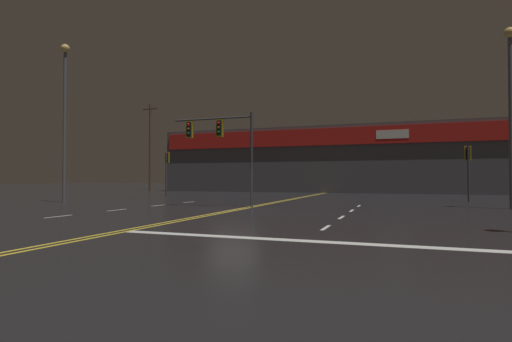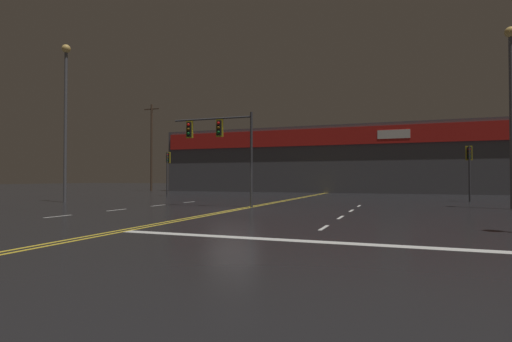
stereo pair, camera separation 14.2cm
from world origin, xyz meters
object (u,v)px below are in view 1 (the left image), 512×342
at_px(traffic_signal_corner_northwest, 167,164).
at_px(traffic_signal_corner_northeast, 468,161).
at_px(streetlight_median_approach, 510,93).
at_px(traffic_signal_median, 218,136).
at_px(streetlight_near_left, 65,103).

bearing_deg(traffic_signal_corner_northwest, traffic_signal_corner_northeast, -0.53).
xyz_separation_m(traffic_signal_corner_northwest, streetlight_median_approach, (25.03, -7.09, 3.09)).
relative_size(traffic_signal_corner_northeast, traffic_signal_corner_northwest, 0.96).
distance_m(traffic_signal_median, traffic_signal_corner_northwest, 14.62).
distance_m(traffic_signal_median, traffic_signal_corner_northeast, 17.41).
height_order(traffic_signal_corner_northeast, streetlight_median_approach, streetlight_median_approach).
xyz_separation_m(traffic_signal_median, traffic_signal_corner_northwest, (-10.07, 10.55, -1.06)).
height_order(traffic_signal_corner_northeast, traffic_signal_corner_northwest, traffic_signal_corner_northwest).
height_order(traffic_signal_corner_northeast, streetlight_near_left, streetlight_near_left).
distance_m(streetlight_near_left, streetlight_median_approach, 26.38).
bearing_deg(streetlight_median_approach, traffic_signal_corner_northeast, 98.27).
distance_m(traffic_signal_corner_northeast, streetlight_near_left, 27.43).
xyz_separation_m(traffic_signal_median, traffic_signal_corner_northeast, (13.96, 10.33, -1.17)).
bearing_deg(traffic_signal_median, traffic_signal_corner_northwest, 133.67).
bearing_deg(traffic_signal_median, streetlight_near_left, 179.54).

